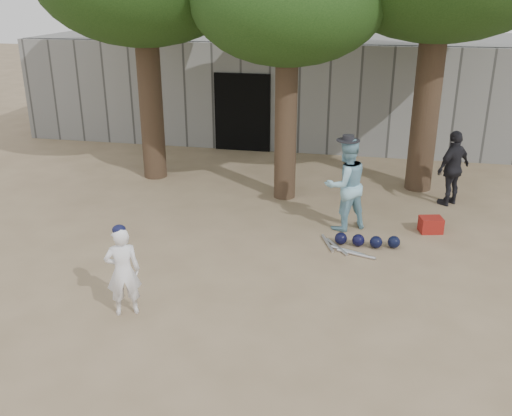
% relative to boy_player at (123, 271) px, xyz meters
% --- Properties ---
extents(ground, '(70.00, 70.00, 0.00)m').
position_rel_boy_player_xyz_m(ground, '(0.90, 1.14, -0.68)').
color(ground, '#937C5E').
rests_on(ground, ground).
extents(boy_player, '(0.59, 0.51, 1.36)m').
position_rel_boy_player_xyz_m(boy_player, '(0.00, 0.00, 0.00)').
color(boy_player, white).
rests_on(boy_player, ground).
extents(spectator_blue, '(1.11, 1.06, 1.81)m').
position_rel_boy_player_xyz_m(spectator_blue, '(2.92, 3.80, 0.22)').
color(spectator_blue, '#88BFD3').
rests_on(spectator_blue, ground).
extents(spectator_dark, '(0.95, 0.98, 1.65)m').
position_rel_boy_player_xyz_m(spectator_dark, '(5.12, 5.60, 0.14)').
color(spectator_dark, black).
rests_on(spectator_dark, ground).
extents(red_bag, '(0.48, 0.41, 0.30)m').
position_rel_boy_player_xyz_m(red_bag, '(4.60, 3.95, -0.53)').
color(red_bag, maroon).
rests_on(red_bag, ground).
extents(back_building, '(16.00, 5.24, 3.00)m').
position_rel_boy_player_xyz_m(back_building, '(0.90, 11.47, 0.82)').
color(back_building, gray).
rests_on(back_building, ground).
extents(helmet_row, '(1.19, 0.30, 0.23)m').
position_rel_boy_player_xyz_m(helmet_row, '(3.41, 3.02, -0.57)').
color(helmet_row, black).
rests_on(helmet_row, ground).
extents(bat_pile, '(1.04, 0.85, 0.06)m').
position_rel_boy_player_xyz_m(bat_pile, '(2.96, 2.78, -0.65)').
color(bat_pile, silver).
rests_on(bat_pile, ground).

